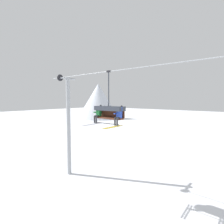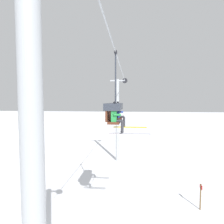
{
  "view_description": "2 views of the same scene",
  "coord_description": "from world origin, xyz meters",
  "px_view_note": "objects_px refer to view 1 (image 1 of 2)",
  "views": [
    {
      "loc": [
        6.47,
        -9.78,
        7.01
      ],
      "look_at": [
        -1.0,
        -0.62,
        6.12
      ],
      "focal_mm": 28.0,
      "sensor_mm": 36.0,
      "label": 1
    },
    {
      "loc": [
        -9.18,
        -1.53,
        6.61
      ],
      "look_at": [
        -1.16,
        -0.64,
        6.11
      ],
      "focal_mm": 28.0,
      "sensor_mm": 36.0,
      "label": 2
    }
  ],
  "objects_px": {
    "chairlift_chair": "(109,110)",
    "skier_blue": "(118,116)",
    "lift_tower_near": "(68,124)",
    "skier_green": "(98,114)"
  },
  "relations": [
    {
      "from": "lift_tower_near",
      "to": "skier_green",
      "type": "height_order",
      "value": "lift_tower_near"
    },
    {
      "from": "chairlift_chair",
      "to": "skier_green",
      "type": "distance_m",
      "value": 0.98
    },
    {
      "from": "chairlift_chair",
      "to": "skier_blue",
      "type": "relative_size",
      "value": 2.08
    },
    {
      "from": "skier_blue",
      "to": "lift_tower_near",
      "type": "bearing_deg",
      "value": 171.81
    },
    {
      "from": "skier_green",
      "to": "skier_blue",
      "type": "distance_m",
      "value": 1.82
    },
    {
      "from": "skier_green",
      "to": "lift_tower_near",
      "type": "bearing_deg",
      "value": 168.66
    },
    {
      "from": "chairlift_chair",
      "to": "skier_green",
      "type": "height_order",
      "value": "chairlift_chair"
    },
    {
      "from": "lift_tower_near",
      "to": "skier_blue",
      "type": "relative_size",
      "value": 5.36
    },
    {
      "from": "lift_tower_near",
      "to": "skier_green",
      "type": "distance_m",
      "value": 4.86
    },
    {
      "from": "lift_tower_near",
      "to": "skier_blue",
      "type": "distance_m",
      "value": 6.61
    }
  ]
}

